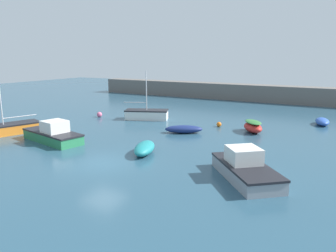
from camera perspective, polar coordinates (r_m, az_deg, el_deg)
ground_plane at (r=20.97m, az=-11.26°, el=-6.60°), size 120.00×120.00×0.20m
harbor_breakwater at (r=50.14m, az=14.22°, el=5.66°), size 51.66×2.73×2.38m
open_tender_yellow at (r=28.28m, az=2.76°, el=-0.55°), size 3.38×2.55×0.67m
cabin_cruiser_white at (r=26.88m, az=-19.38°, el=-1.36°), size 5.91×3.02×1.70m
motorboat_with_cabin at (r=18.40m, az=13.31°, el=-7.14°), size 4.98×5.28×1.66m
sailboat_short_mast at (r=34.37m, az=-3.73°, el=2.03°), size 4.78×3.40×5.01m
rowboat_white_midwater at (r=34.86m, az=25.28°, el=0.72°), size 1.72×2.82×0.67m
rowboat_with_red_cover at (r=29.48m, az=14.57°, el=-0.06°), size 2.61×2.92×1.02m
rowboat_blue_near at (r=22.37m, az=-4.10°, el=-3.86°), size 2.22×3.28×0.79m
sailboat_tall_mast at (r=30.91m, az=-26.69°, el=-0.53°), size 3.46×6.13×6.11m
mooring_buoy_pink at (r=36.34m, az=-11.86°, el=1.97°), size 0.56×0.56×0.56m
mooring_buoy_orange at (r=31.08m, az=8.87°, el=0.28°), size 0.46×0.46×0.46m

